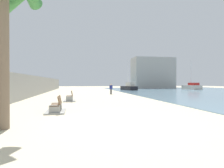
# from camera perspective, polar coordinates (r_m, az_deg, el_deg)

# --- Properties ---
(ground_plane) EXTENTS (120.00, 120.00, 0.00)m
(ground_plane) POSITION_cam_1_polar(r_m,az_deg,el_deg) (26.80, -6.38, -3.29)
(ground_plane) COLOR beige
(seawall) EXTENTS (0.80, 64.00, 2.61)m
(seawall) POSITION_cam_1_polar(r_m,az_deg,el_deg) (27.30, -22.29, -0.51)
(seawall) COLOR #9E9E99
(seawall) RESTS_ON ground
(palm_tree) EXTENTS (3.04, 3.08, 6.29)m
(palm_tree) POSITION_cam_1_polar(r_m,az_deg,el_deg) (8.90, -29.85, 19.35)
(palm_tree) COLOR #7A6651
(palm_tree) RESTS_ON ground
(bench_near) EXTENTS (1.14, 2.12, 0.98)m
(bench_near) POSITION_cam_1_polar(r_m,az_deg,el_deg) (12.07, -16.09, -6.84)
(bench_near) COLOR #9E9E99
(bench_near) RESTS_ON ground
(bench_far) EXTENTS (1.14, 2.12, 0.98)m
(bench_far) POSITION_cam_1_polar(r_m,az_deg,el_deg) (18.73, -12.30, -4.22)
(bench_far) COLOR #9E9E99
(bench_far) RESTS_ON ground
(person_walking) EXTENTS (0.50, 0.28, 1.56)m
(person_walking) POSITION_cam_1_polar(r_m,az_deg,el_deg) (28.97, -0.29, -1.22)
(person_walking) COLOR #333338
(person_walking) RESTS_ON ground
(boat_far_left) EXTENTS (2.91, 5.18, 6.81)m
(boat_far_left) POSITION_cam_1_polar(r_m,az_deg,el_deg) (43.63, 5.05, -0.90)
(boat_far_left) COLOR black
(boat_far_left) RESTS_ON water_bay
(boat_mid_bay) EXTENTS (2.65, 5.14, 7.24)m
(boat_mid_bay) POSITION_cam_1_polar(r_m,az_deg,el_deg) (51.72, 22.43, -0.72)
(boat_mid_bay) COLOR beige
(boat_mid_bay) RESTS_ON water_bay
(harbor_building) EXTENTS (12.00, 6.00, 8.99)m
(harbor_building) POSITION_cam_1_polar(r_m,az_deg,el_deg) (59.04, 11.88, 3.14)
(harbor_building) COLOR #9E9E99
(harbor_building) RESTS_ON ground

